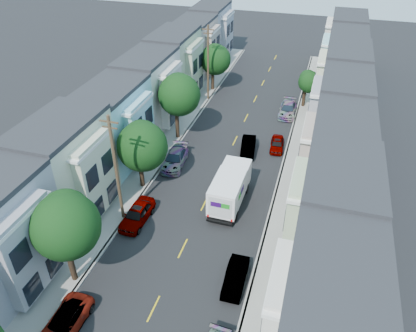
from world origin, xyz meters
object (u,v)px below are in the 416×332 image
parked_left_c (137,214)px  parked_right_c (277,144)px  parked_right_b (235,277)px  tree_e (215,60)px  parked_left_b (65,323)px  utility_pole_near (116,170)px  utility_pole_far (208,64)px  tree_far_r (308,82)px  lead_sedan (248,146)px  tree_c (141,147)px  tree_b (65,226)px  parked_right_d (288,109)px  parked_left_d (175,159)px  tree_d (178,95)px  fedex_truck (230,187)px

parked_left_c → parked_right_c: parked_left_c is taller
parked_left_c → parked_right_b: (9.80, -4.19, -0.11)m
tree_e → parked_left_b: (1.40, -40.44, -3.92)m
parked_left_b → parked_right_b: parked_right_b is taller
utility_pole_near → utility_pole_far: bearing=90.0°
tree_far_r → lead_sedan: size_ratio=1.18×
parked_left_c → parked_right_c: bearing=59.1°
tree_e → tree_far_r: 13.37m
parked_left_c → parked_left_b: bearing=-88.7°
tree_c → utility_pole_near: (0.00, -4.78, 0.53)m
tree_b → parked_right_d: (11.20, 31.81, -4.70)m
parked_left_c → tree_far_r: bearing=68.1°
tree_far_r → parked_left_d: 21.85m
tree_d → utility_pole_far: (0.00, 11.32, -0.34)m
tree_c → tree_d: (-0.00, 9.90, 0.87)m
parked_left_c → parked_right_b: parked_left_c is taller
parked_right_c → parked_left_c: bearing=-127.2°
parked_right_b → tree_e: bearing=107.0°
tree_b → parked_right_b: bearing=15.5°
utility_pole_far → parked_right_b: (11.20, -30.20, -4.49)m
parked_left_c → parked_left_d: bearing=91.3°
tree_b → parked_left_c: tree_b is taller
tree_far_r → utility_pole_far: (-13.19, -1.47, 1.63)m
tree_d → tree_far_r: bearing=44.1°
tree_b → tree_c: tree_b is taller
utility_pole_near → fedex_truck: size_ratio=1.51×
fedex_truck → parked_left_d: 8.46m
tree_far_r → parked_left_d: (-11.79, -18.18, -2.78)m
tree_far_r → tree_c: bearing=-120.2°
tree_b → lead_sedan: 23.34m
parked_left_b → parked_right_d: bearing=74.2°
tree_c → utility_pole_near: size_ratio=0.70×
tree_d → tree_e: size_ratio=1.17×
utility_pole_near → parked_left_d: size_ratio=2.02×
tree_b → fedex_truck: size_ratio=1.18×
tree_c → fedex_truck: tree_c is taller
parked_left_d → tree_far_r: bearing=51.6°
tree_b → parked_left_c: 8.77m
tree_b → parked_right_c: 25.93m
lead_sedan → parked_left_d: bearing=-153.4°
tree_e → parked_left_d: bearing=-86.0°
fedex_truck → parked_left_b: 17.43m
parked_left_b → parked_right_c: 28.42m
utility_pole_near → tree_far_r: bearing=64.3°
utility_pole_near → lead_sedan: size_ratio=2.35×
utility_pole_far → parked_right_c: 15.97m
tree_d → lead_sedan: tree_d is taller
fedex_truck → parked_right_b: 9.44m
utility_pole_far → parked_left_b: utility_pole_far is taller
parked_left_d → tree_e: bearing=88.5°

